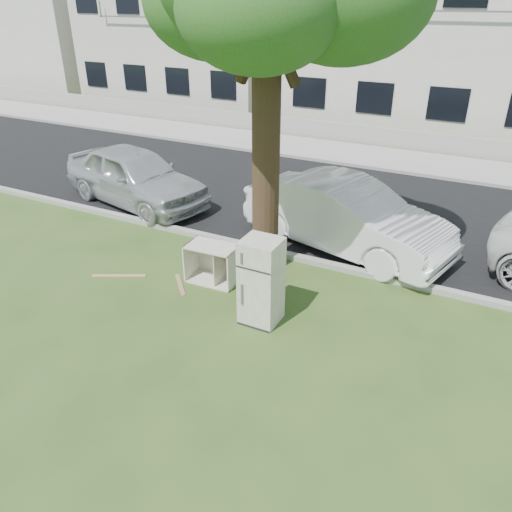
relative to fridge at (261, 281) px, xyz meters
The scene contains 16 objects.
ground 0.88m from the fridge, behind, with size 120.00×120.00×0.00m, color #2C4E1B.
road 6.02m from the fridge, 93.72° to the left, with size 120.00×7.00×0.01m, color black.
kerb_near 2.56m from the fridge, 99.15° to the left, with size 120.00×0.18×0.12m, color gray.
kerb_far 9.54m from the fridge, 92.33° to the left, with size 120.00×0.18×0.12m, color gray.
sidewalk 10.99m from the fridge, 92.02° to the left, with size 120.00×2.80×0.01m, color gray.
low_wall 12.57m from the fridge, 91.77° to the left, with size 120.00×0.15×0.70m, color gray.
townhouse_left 21.58m from the fridge, 125.36° to the left, with size 10.20×8.16×7.04m.
townhouse_center 17.70m from the fridge, 91.27° to the left, with size 11.22×8.16×7.44m.
filler_left 32.01m from the fridge, 145.77° to the left, with size 16.00×9.00×6.40m, color silver.
fridge is the anchor object (origin of this frame).
cabinet 1.74m from the fridge, 151.76° to the left, with size 1.02×0.63×0.79m, color beige.
plank_a 3.42m from the fridge, behind, with size 1.12×0.09×0.02m, color #B27C56.
plank_b 2.16m from the fridge, behind, with size 0.86×0.09×0.02m, color #96704E.
plank_c 2.41m from the fridge, 150.75° to the left, with size 0.79×0.09×0.02m, color tan.
car_center 3.47m from the fridge, 83.33° to the left, with size 1.68×4.82×1.59m, color silver.
car_left 6.65m from the fridge, 148.05° to the left, with size 1.85×4.59×1.56m, color #AAAEB2.
Camera 1 is at (3.70, -6.61, 5.20)m, focal length 35.00 mm.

